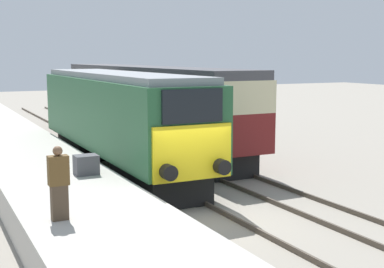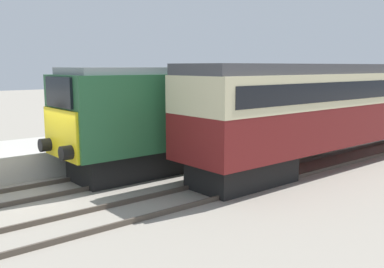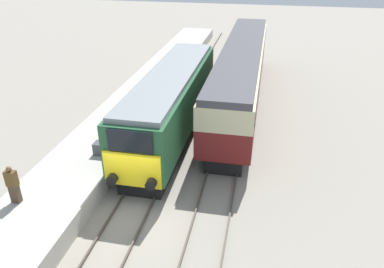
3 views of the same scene
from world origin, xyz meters
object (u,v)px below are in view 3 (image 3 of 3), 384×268
object	(u,v)px
person_on_platform	(13,185)
luggage_crate	(102,148)
passenger_carriage	(241,69)
locomotive	(172,102)

from	to	relation	value
person_on_platform	luggage_crate	xyz separation A→B (m)	(1.77, 4.25, -0.52)
passenger_carriage	person_on_platform	size ratio (longest dim) A/B	12.03
passenger_carriage	person_on_platform	bearing A→B (deg)	-117.76
locomotive	passenger_carriage	distance (m)	6.90
passenger_carriage	luggage_crate	world-z (taller)	passenger_carriage
luggage_crate	person_on_platform	bearing A→B (deg)	-112.62
passenger_carriage	person_on_platform	world-z (taller)	passenger_carriage
passenger_carriage	locomotive	bearing A→B (deg)	-119.56
locomotive	passenger_carriage	bearing A→B (deg)	60.44
locomotive	luggage_crate	size ratio (longest dim) A/B	19.50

